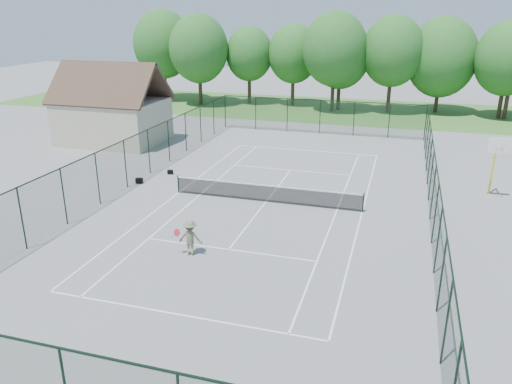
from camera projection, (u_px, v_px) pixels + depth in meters
The scene contains 11 objects.
ground at pixel (266, 202), 28.80m from camera, with size 140.00×140.00×0.00m, color gray.
grass_far at pixel (338, 110), 55.82m from camera, with size 80.00×16.00×0.01m, color #44772E.
court_lines at pixel (266, 202), 28.79m from camera, with size 11.05×23.85×0.01m.
tennis_net at pixel (266, 192), 28.60m from camera, with size 11.08×0.08×1.10m.
fence_enclosure at pixel (266, 176), 28.26m from camera, with size 18.05×36.05×3.02m.
utility_building at pixel (112, 105), 41.05m from camera, with size 8.60×6.27×6.63m.
tree_line_far at pixel (341, 55), 53.78m from camera, with size 39.40×6.40×9.70m.
basketball_goal at pixel (497, 154), 28.83m from camera, with size 1.20×1.43×3.65m.
sports_bag_a at pixel (139, 181), 31.85m from camera, with size 0.44×0.26×0.35m, color black.
sports_bag_b at pixel (170, 172), 33.67m from camera, with size 0.37×0.23×0.29m, color black.
tennis_player at pixel (190, 238), 22.30m from camera, with size 2.13×0.84×1.65m.
Camera 1 is at (7.14, -25.92, 10.34)m, focal length 35.00 mm.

